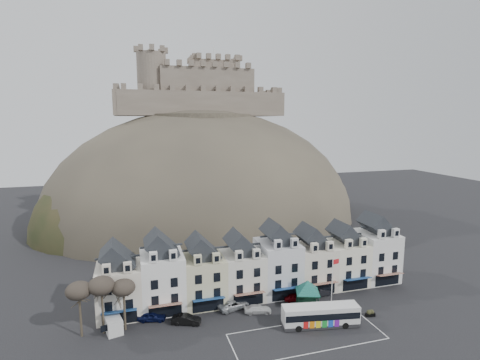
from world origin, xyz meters
name	(u,v)px	position (x,y,z in m)	size (l,w,h in m)	color
ground	(298,344)	(0.00, 0.00, 0.00)	(300.00, 300.00, 0.00)	black
coach_bay_markings	(307,336)	(2.00, 1.25, 0.00)	(22.00, 7.50, 0.01)	silver
townhouse_terrace	(261,265)	(0.15, 15.97, 5.30)	(54.40, 9.35, 11.80)	silver
castle_hill	(207,219)	(1.25, 68.95, 0.11)	(100.00, 76.00, 68.00)	#3E3930
castle	(199,90)	(0.51, 75.93, 40.19)	(50.20, 22.20, 22.00)	#65594D
tree_left_far	(79,291)	(-29.00, 10.50, 6.90)	(3.61, 3.61, 8.24)	#352D22
tree_left_mid	(101,286)	(-26.00, 10.50, 7.24)	(3.78, 3.78, 8.64)	#352D22
tree_left_near	(123,288)	(-23.00, 10.50, 6.55)	(3.43, 3.43, 7.84)	#352D22
bus	(320,315)	(5.20, 3.28, 1.80)	(11.80, 4.61, 3.25)	#262628
bus_shelter	(308,287)	(5.83, 8.87, 3.69)	(7.03, 7.03, 4.75)	black
red_buoy	(339,308)	(10.00, 5.83, 0.88)	(1.39, 1.39, 1.72)	black
flagpole	(333,281)	(8.96, 6.48, 5.21)	(1.30, 0.35, 9.12)	silver
white_van	(112,322)	(-24.81, 11.13, 1.12)	(3.22, 5.24, 2.23)	silver
planter_west	(369,313)	(13.89, 3.50, 0.52)	(1.16, 0.75, 1.08)	black
planter_east	(372,313)	(14.40, 3.50, 0.51)	(1.18, 0.82, 1.07)	black
car_navy	(152,316)	(-19.10, 12.00, 0.74)	(1.74, 4.32, 1.47)	#0A1036
car_black	(186,319)	(-14.13, 9.50, 0.73)	(1.55, 4.44, 1.46)	black
car_silver	(233,304)	(-5.98, 12.00, 0.74)	(2.46, 5.25, 1.48)	#AEB1B6
car_white	(258,309)	(-2.60, 9.58, 0.64)	(1.79, 4.40, 1.28)	silver
car_maroon	(294,297)	(4.80, 11.66, 0.63)	(1.48, 3.68, 1.26)	#62050A
car_charcoal	(321,292)	(10.00, 12.00, 0.70)	(1.48, 4.24, 1.40)	black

